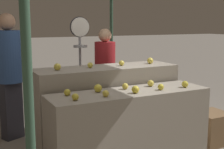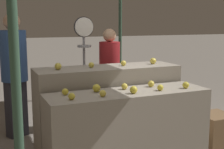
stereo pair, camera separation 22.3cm
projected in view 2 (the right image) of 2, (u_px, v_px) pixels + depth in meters
name	position (u px, v px, depth m)	size (l,w,h in m)	color
display_counter_front	(128.00, 129.00, 3.54)	(1.86, 0.55, 0.87)	gray
display_counter_back	(108.00, 107.00, 4.07)	(1.86, 0.55, 1.07)	gray
apple_front_0	(72.00, 96.00, 3.09)	(0.07, 0.07, 0.07)	gold
apple_front_1	(103.00, 93.00, 3.22)	(0.07, 0.07, 0.07)	yellow
apple_front_2	(134.00, 90.00, 3.36)	(0.08, 0.08, 0.08)	gold
apple_front_3	(160.00, 88.00, 3.50)	(0.07, 0.07, 0.07)	gold
apple_front_4	(186.00, 85.00, 3.63)	(0.08, 0.08, 0.08)	gold
apple_front_5	(65.00, 92.00, 3.30)	(0.07, 0.07, 0.07)	gold
apple_front_6	(96.00, 88.00, 3.44)	(0.09, 0.09, 0.09)	gold
apple_front_7	(124.00, 86.00, 3.57)	(0.07, 0.07, 0.07)	yellow
apple_front_8	(151.00, 84.00, 3.71)	(0.08, 0.08, 0.08)	yellow
apple_back_0	(58.00, 66.00, 3.72)	(0.08, 0.08, 0.08)	gold
apple_back_1	(91.00, 65.00, 3.88)	(0.07, 0.07, 0.07)	gold
apple_back_2	(123.00, 63.00, 4.05)	(0.07, 0.07, 0.07)	yellow
apple_back_3	(153.00, 61.00, 4.22)	(0.08, 0.08, 0.08)	yellow
produce_scale	(84.00, 49.00, 4.54)	(0.29, 0.20, 1.71)	#99999E
person_vendor_at_scale	(110.00, 71.00, 4.85)	(0.40, 0.40, 1.54)	#2D2D38
person_customer_left	(14.00, 67.00, 4.38)	(0.49, 0.49, 1.76)	#2D2D38
wooden_crate_side	(215.00, 130.00, 4.17)	(0.43, 0.43, 0.43)	brown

